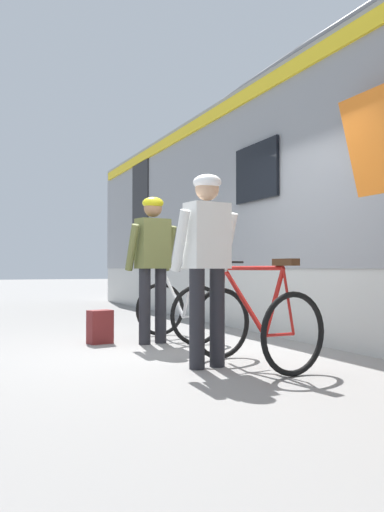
{
  "coord_description": "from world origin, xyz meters",
  "views": [
    {
      "loc": [
        -2.32,
        -5.24,
        0.9
      ],
      "look_at": [
        0.28,
        0.62,
        1.05
      ],
      "focal_mm": 37.72,
      "sensor_mm": 36.0,
      "label": 1
    }
  ],
  "objects_px": {
    "cyclist_far_in_white": "(207,252)",
    "backpack_on_platform": "(100,327)",
    "bicycle_near_white": "(178,308)",
    "bicycle_far_red": "(255,323)",
    "cyclist_near_in_olive": "(153,256)"
  },
  "relations": [
    {
      "from": "bicycle_near_white",
      "to": "backpack_on_platform",
      "type": "distance_m",
      "value": 0.99
    },
    {
      "from": "cyclist_far_in_white",
      "to": "backpack_on_platform",
      "type": "height_order",
      "value": "cyclist_far_in_white"
    },
    {
      "from": "cyclist_near_in_olive",
      "to": "bicycle_far_red",
      "type": "xyz_separation_m",
      "value": [
        0.33,
        -1.83,
        -0.65
      ]
    },
    {
      "from": "cyclist_near_in_olive",
      "to": "backpack_on_platform",
      "type": "relative_size",
      "value": 4.4
    },
    {
      "from": "cyclist_far_in_white",
      "to": "backpack_on_platform",
      "type": "bearing_deg",
      "value": 104.6
    },
    {
      "from": "cyclist_near_in_olive",
      "to": "cyclist_far_in_white",
      "type": "distance_m",
      "value": 1.68
    },
    {
      "from": "cyclist_near_in_olive",
      "to": "cyclist_far_in_white",
      "type": "xyz_separation_m",
      "value": [
        -0.08,
        -1.68,
        0.0
      ]
    },
    {
      "from": "cyclist_far_in_white",
      "to": "bicycle_near_white",
      "type": "relative_size",
      "value": 1.57
    },
    {
      "from": "bicycle_near_white",
      "to": "backpack_on_platform",
      "type": "xyz_separation_m",
      "value": [
        -0.97,
        0.11,
        -0.2
      ]
    },
    {
      "from": "cyclist_near_in_olive",
      "to": "cyclist_far_in_white",
      "type": "height_order",
      "value": "same"
    },
    {
      "from": "bicycle_near_white",
      "to": "bicycle_far_red",
      "type": "height_order",
      "value": "same"
    },
    {
      "from": "cyclist_near_in_olive",
      "to": "bicycle_far_red",
      "type": "distance_m",
      "value": 1.97
    },
    {
      "from": "bicycle_far_red",
      "to": "backpack_on_platform",
      "type": "xyz_separation_m",
      "value": [
        -0.91,
        2.08,
        -0.2
      ]
    },
    {
      "from": "cyclist_far_in_white",
      "to": "bicycle_near_white",
      "type": "xyz_separation_m",
      "value": [
        0.47,
        1.82,
        -0.65
      ]
    },
    {
      "from": "cyclist_near_in_olive",
      "to": "backpack_on_platform",
      "type": "distance_m",
      "value": 1.06
    }
  ]
}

